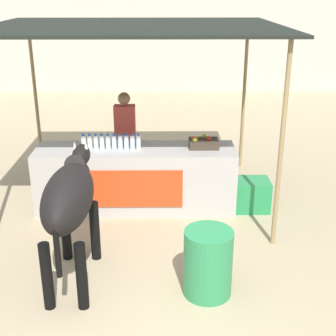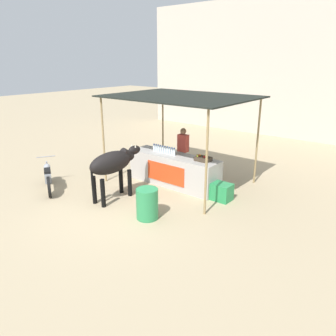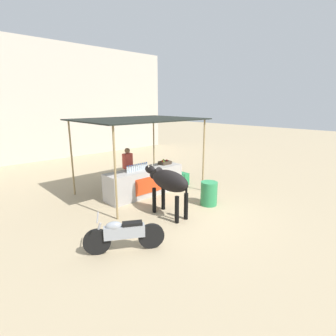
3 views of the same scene
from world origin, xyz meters
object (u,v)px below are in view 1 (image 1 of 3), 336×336
fruit_crate (203,143)px  cooler_box (249,195)px  cow (70,198)px  stall_counter (136,178)px  water_barrel (208,263)px  vendor_behind_counter (125,140)px

fruit_crate → cooler_box: bearing=-11.5°
fruit_crate → cooler_box: fruit_crate is taller
fruit_crate → cow: cow is taller
stall_counter → cooler_box: (1.74, -0.10, -0.24)m
stall_counter → cow: (-0.62, -1.91, 0.55)m
water_barrel → cow: (-1.53, 0.31, 0.65)m
stall_counter → fruit_crate: (1.02, 0.05, 0.55)m
vendor_behind_counter → cooler_box: bearing=-23.6°
cow → fruit_crate: bearing=50.1°
stall_counter → water_barrel: bearing=-67.6°
stall_counter → water_barrel: size_ratio=3.87×
stall_counter → cow: 2.08m
cooler_box → cow: (-2.36, -1.81, 0.79)m
cooler_box → water_barrel: size_ratio=0.77×
cooler_box → water_barrel: (-0.83, -2.12, 0.15)m
cooler_box → fruit_crate: bearing=168.5°
vendor_behind_counter → water_barrel: bearing=-69.4°
fruit_crate → cow: 2.55m
fruit_crate → vendor_behind_counter: 1.42m
fruit_crate → cow: bearing=-129.9°
fruit_crate → water_barrel: bearing=-92.7°
cow → vendor_behind_counter: bearing=81.2°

